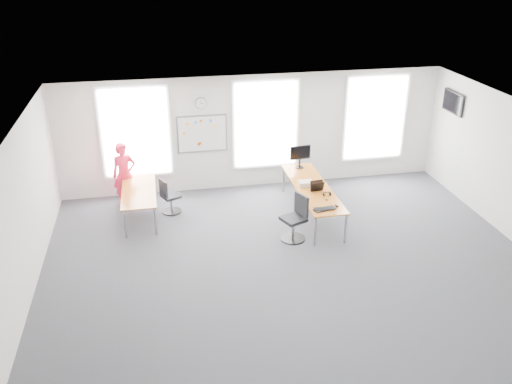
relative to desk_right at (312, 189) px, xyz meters
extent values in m
plane|color=#2D2D32|center=(-1.02, -2.01, -0.68)|extent=(10.00, 10.00, 0.00)
plane|color=white|center=(-1.02, -2.01, 2.32)|extent=(10.00, 10.00, 0.00)
plane|color=silver|center=(-1.02, 1.99, 0.82)|extent=(10.00, 0.00, 10.00)
plane|color=silver|center=(-1.02, -6.01, 0.82)|extent=(10.00, 0.00, 10.00)
plane|color=silver|center=(-6.02, -2.01, 0.82)|extent=(0.00, 10.00, 10.00)
cube|color=white|center=(-4.02, 1.96, 1.02)|extent=(1.60, 0.06, 2.20)
cube|color=white|center=(-0.72, 1.96, 1.02)|extent=(1.60, 0.06, 2.20)
cube|color=white|center=(2.28, 1.96, 1.02)|extent=(1.60, 0.06, 2.20)
cube|color=#AA5E16|center=(0.00, 0.00, 0.03)|extent=(0.80, 2.99, 0.03)
cylinder|color=gray|center=(-0.34, -1.43, -0.33)|extent=(0.05, 0.05, 0.70)
cylinder|color=gray|center=(0.34, -1.43, -0.33)|extent=(0.05, 0.05, 0.70)
cylinder|color=gray|center=(-0.34, 1.43, -0.33)|extent=(0.05, 0.05, 0.70)
cylinder|color=gray|center=(0.34, 1.43, -0.33)|extent=(0.05, 0.05, 0.70)
cube|color=#AA5E16|center=(-4.03, 0.62, 0.02)|extent=(0.78, 1.95, 0.03)
cylinder|color=gray|center=(-4.36, -0.30, -0.34)|extent=(0.05, 0.05, 0.68)
cylinder|color=gray|center=(-3.70, -0.30, -0.34)|extent=(0.05, 0.05, 0.68)
cylinder|color=gray|center=(-4.36, 1.53, -0.34)|extent=(0.05, 0.05, 0.68)
cylinder|color=gray|center=(-3.70, 1.53, -0.34)|extent=(0.05, 0.05, 0.68)
cylinder|color=black|center=(-0.74, -1.07, -0.66)|extent=(0.55, 0.55, 0.03)
cylinder|color=gray|center=(-0.74, -1.07, -0.43)|extent=(0.06, 0.06, 0.44)
cube|color=black|center=(-0.74, -1.07, -0.18)|extent=(0.61, 0.61, 0.07)
cube|color=black|center=(-0.54, -0.99, 0.11)|extent=(0.22, 0.43, 0.48)
cylinder|color=black|center=(-3.29, 0.80, -0.67)|extent=(0.47, 0.47, 0.03)
cylinder|color=gray|center=(-3.29, 0.80, -0.46)|extent=(0.05, 0.05, 0.38)
cube|color=black|center=(-3.29, 0.80, -0.26)|extent=(0.52, 0.52, 0.06)
cube|color=black|center=(-3.46, 0.72, 0.00)|extent=(0.20, 0.36, 0.41)
imported|color=#F12243|center=(-4.37, 1.46, 0.12)|extent=(0.64, 0.48, 1.60)
cube|color=white|center=(-2.37, 1.96, 0.87)|extent=(1.20, 0.03, 0.90)
cylinder|color=gray|center=(-2.37, 1.96, 1.67)|extent=(0.30, 0.04, 0.30)
cube|color=black|center=(3.93, 0.99, 1.62)|extent=(0.06, 0.90, 0.55)
cube|color=black|center=(-0.08, -1.19, 0.06)|extent=(0.52, 0.28, 0.02)
ellipsoid|color=black|center=(0.23, -1.09, 0.07)|extent=(0.10, 0.13, 0.04)
cylinder|color=black|center=(0.11, -0.74, 0.05)|extent=(0.08, 0.08, 0.01)
cylinder|color=black|center=(0.12, -0.53, 0.09)|extent=(0.04, 0.09, 0.09)
cylinder|color=black|center=(0.26, -0.53, 0.09)|extent=(0.04, 0.09, 0.09)
cylinder|color=gold|center=(0.12, -0.53, 0.09)|extent=(0.01, 0.10, 0.10)
cube|color=black|center=(0.19, -0.53, 0.14)|extent=(0.16, 0.02, 0.01)
cube|color=black|center=(0.04, -0.19, 0.17)|extent=(0.31, 0.10, 0.25)
cube|color=orange|center=(0.04, -0.27, 0.16)|extent=(0.30, 0.11, 0.23)
cube|color=black|center=(0.04, -0.28, 0.17)|extent=(0.31, 0.11, 0.24)
cube|color=beige|center=(-0.14, 0.11, 0.10)|extent=(0.35, 0.27, 0.11)
cylinder|color=black|center=(0.02, 1.23, 0.06)|extent=(0.22, 0.22, 0.02)
cylinder|color=black|center=(0.02, 1.23, 0.17)|extent=(0.04, 0.04, 0.22)
cube|color=black|center=(0.02, 1.21, 0.47)|extent=(0.54, 0.09, 0.36)
cube|color=black|center=(0.02, 1.19, 0.47)|extent=(0.50, 0.06, 0.32)
camera|label=1|loc=(-3.55, -11.17, 5.31)|focal=38.00mm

